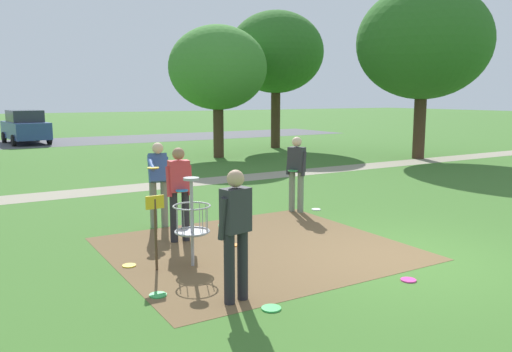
% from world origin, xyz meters
% --- Properties ---
extents(ground_plane, '(160.00, 160.00, 0.00)m').
position_xyz_m(ground_plane, '(0.00, 0.00, 0.00)').
color(ground_plane, '#3D6B28').
extents(dirt_tee_pad, '(4.81, 4.37, 0.01)m').
position_xyz_m(dirt_tee_pad, '(-1.78, 1.75, 0.00)').
color(dirt_tee_pad, brown).
rests_on(dirt_tee_pad, ground).
extents(disc_golf_basket, '(0.98, 0.58, 1.39)m').
position_xyz_m(disc_golf_basket, '(-3.16, 1.48, 0.75)').
color(disc_golf_basket, '#9E9EA3').
rests_on(disc_golf_basket, ground).
extents(player_foreground_watching, '(0.45, 0.49, 1.71)m').
position_xyz_m(player_foreground_watching, '(0.47, 3.74, 0.97)').
color(player_foreground_watching, slate).
rests_on(player_foreground_watching, ground).
extents(player_throwing, '(0.49, 0.43, 1.71)m').
position_xyz_m(player_throwing, '(-3.20, -0.10, 0.97)').
color(player_throwing, '#232328').
rests_on(player_throwing, ground).
extents(player_waiting_left, '(0.49, 0.42, 1.71)m').
position_xyz_m(player_waiting_left, '(-2.74, 2.84, 0.97)').
color(player_waiting_left, '#232328').
rests_on(player_waiting_left, ground).
extents(player_waiting_right, '(0.69, 1.02, 1.71)m').
position_xyz_m(player_waiting_right, '(-2.70, 4.02, 0.99)').
color(player_waiting_right, slate).
rests_on(player_waiting_right, ground).
extents(frisbee_near_basket, '(0.21, 0.21, 0.02)m').
position_xyz_m(frisbee_near_basket, '(0.99, 3.66, 0.01)').
color(frisbee_near_basket, white).
rests_on(frisbee_near_basket, ground).
extents(frisbee_by_tee, '(0.22, 0.22, 0.02)m').
position_xyz_m(frisbee_by_tee, '(-0.73, -0.72, 0.01)').
color(frisbee_by_tee, '#E53D99').
rests_on(frisbee_by_tee, ground).
extents(frisbee_mid_grass, '(0.21, 0.21, 0.02)m').
position_xyz_m(frisbee_mid_grass, '(-3.96, 1.96, 0.01)').
color(frisbee_mid_grass, gold).
rests_on(frisbee_mid_grass, ground).
extents(frisbee_far_left, '(0.21, 0.21, 0.02)m').
position_xyz_m(frisbee_far_left, '(-2.06, 2.11, 0.01)').
color(frisbee_far_left, orange).
rests_on(frisbee_far_left, ground).
extents(frisbee_far_right, '(0.25, 0.25, 0.02)m').
position_xyz_m(frisbee_far_right, '(-2.95, -0.55, 0.01)').
color(frisbee_far_right, green).
rests_on(frisbee_far_right, ground).
extents(frisbee_scattered_a, '(0.23, 0.23, 0.02)m').
position_xyz_m(frisbee_scattered_a, '(-4.00, 0.58, 0.01)').
color(frisbee_scattered_a, green).
rests_on(frisbee_scattered_a, ground).
extents(tree_near_left, '(5.44, 5.44, 7.10)m').
position_xyz_m(tree_near_left, '(10.79, 9.39, 4.77)').
color(tree_near_left, '#422D1E').
rests_on(tree_near_left, ground).
extents(tree_near_right, '(4.74, 4.74, 6.78)m').
position_xyz_m(tree_near_right, '(8.12, 16.33, 4.74)').
color(tree_near_right, '#422D1E').
rests_on(tree_near_right, ground).
extents(tree_mid_left, '(4.14, 4.14, 5.55)m').
position_xyz_m(tree_mid_left, '(3.75, 14.10, 3.77)').
color(tree_mid_left, '#422D1E').
rests_on(tree_mid_left, ground).
extents(parking_lot_strip, '(36.00, 6.00, 0.01)m').
position_xyz_m(parking_lot_strip, '(0.00, 25.48, 0.00)').
color(parking_lot_strip, '#4C4C51').
rests_on(parking_lot_strip, ground).
extents(parked_car_leftmost, '(2.25, 4.34, 1.84)m').
position_xyz_m(parked_car_leftmost, '(-2.47, 25.42, 0.92)').
color(parked_car_leftmost, '#2D4784').
rests_on(parked_car_leftmost, ground).
extents(gravel_path, '(40.00, 1.27, 0.00)m').
position_xyz_m(gravel_path, '(0.00, 8.65, 0.00)').
color(gravel_path, gray).
rests_on(gravel_path, ground).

